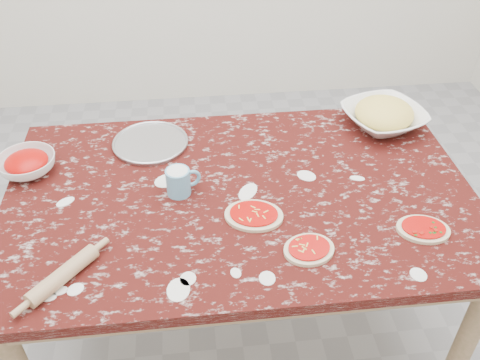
% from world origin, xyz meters
% --- Properties ---
extents(ground, '(4.00, 4.00, 0.00)m').
position_xyz_m(ground, '(0.00, 0.00, 0.00)').
color(ground, gray).
extents(worktable, '(1.60, 1.00, 0.75)m').
position_xyz_m(worktable, '(0.00, 0.00, 0.67)').
color(worktable, '#370D0A').
rests_on(worktable, ground).
extents(pizza_tray, '(0.37, 0.37, 0.01)m').
position_xyz_m(pizza_tray, '(-0.31, 0.32, 0.76)').
color(pizza_tray, '#B2B2B7').
rests_on(pizza_tray, worktable).
extents(sauce_bowl, '(0.24, 0.24, 0.06)m').
position_xyz_m(sauce_bowl, '(-0.74, 0.19, 0.78)').
color(sauce_bowl, white).
rests_on(sauce_bowl, worktable).
extents(cheese_bowl, '(0.38, 0.38, 0.08)m').
position_xyz_m(cheese_bowl, '(0.62, 0.35, 0.79)').
color(cheese_bowl, white).
rests_on(cheese_bowl, worktable).
extents(flour_mug, '(0.12, 0.08, 0.10)m').
position_xyz_m(flour_mug, '(-0.20, 0.02, 0.80)').
color(flour_mug, '#61A4C9').
rests_on(flour_mug, worktable).
extents(pizza_left, '(0.22, 0.19, 0.02)m').
position_xyz_m(pizza_left, '(0.03, -0.13, 0.76)').
color(pizza_left, beige).
rests_on(pizza_left, worktable).
extents(pizza_mid, '(0.18, 0.16, 0.02)m').
position_xyz_m(pizza_mid, '(0.17, -0.30, 0.76)').
color(pizza_mid, beige).
rests_on(pizza_mid, worktable).
extents(pizza_right, '(0.19, 0.16, 0.02)m').
position_xyz_m(pizza_right, '(0.55, -0.26, 0.76)').
color(pizza_right, beige).
rests_on(pizza_right, worktable).
extents(rolling_pin, '(0.19, 0.20, 0.05)m').
position_xyz_m(rolling_pin, '(-0.54, -0.34, 0.77)').
color(rolling_pin, tan).
rests_on(rolling_pin, worktable).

